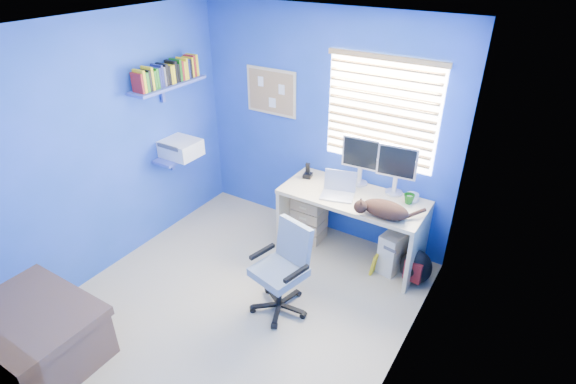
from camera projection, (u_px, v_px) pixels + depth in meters
The scene contains 23 objects.
floor at pixel (239, 303), 4.30m from camera, with size 3.00×3.20×0.00m, color #C6B383.
ceiling at pixel (219, 29), 3.07m from camera, with size 3.00×3.20×0.00m, color white.
wall_back at pixel (323, 128), 4.86m from camera, with size 3.00×0.01×2.50m, color #1A45A5.
wall_front at pixel (52, 307), 2.50m from camera, with size 3.00×0.01×2.50m, color #1A45A5.
wall_left at pixel (109, 149), 4.37m from camera, with size 0.01×3.20×2.50m, color #1A45A5.
wall_right at pixel (408, 246), 2.99m from camera, with size 0.01×3.20×2.50m, color #1A45A5.
desk at pixel (351, 226), 4.78m from camera, with size 1.50×0.65×0.74m, color beige.
laptop at pixel (338, 187), 4.53m from camera, with size 0.33×0.26×0.22m, color silver.
monitor_left at pixel (361, 161), 4.69m from camera, with size 0.40×0.12×0.54m, color silver.
monitor_right at pixel (397, 170), 4.51m from camera, with size 0.40×0.12×0.54m, color silver.
phone at pixel (308, 170), 4.92m from camera, with size 0.09×0.11×0.17m, color black.
mug at pixel (409, 199), 4.44m from camera, with size 0.10×0.09×0.10m, color #115F11.
cd_spindle at pixel (412, 197), 4.50m from camera, with size 0.13×0.13×0.07m, color silver.
cat at pixel (386, 209), 4.21m from camera, with size 0.45×0.23×0.16m, color black.
tower_pc at pixel (396, 249), 4.67m from camera, with size 0.19×0.44×0.45m, color beige.
drawer_boxes at pixel (309, 218), 5.10m from camera, with size 0.35×0.28×0.54m, color tan.
yellow_book at pixel (375, 262), 4.64m from camera, with size 0.03×0.17×0.24m, color yellow.
backpack at pixel (416, 266), 4.47m from camera, with size 0.32×0.24×0.38m, color black.
bed_corner at pixel (35, 333), 3.64m from camera, with size 1.03×0.74×0.50m, color brown.
office_chair at pixel (283, 279), 4.10m from camera, with size 0.60×0.60×0.87m.
window_blinds at pixel (381, 113), 4.39m from camera, with size 1.15×0.05×1.10m.
corkboard at pixel (271, 92), 5.00m from camera, with size 0.64×0.02×0.52m.
wall_shelves at pixel (173, 112), 4.77m from camera, with size 0.42×0.90×1.05m.
Camera 1 is at (2.10, -2.48, 3.04)m, focal length 28.00 mm.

